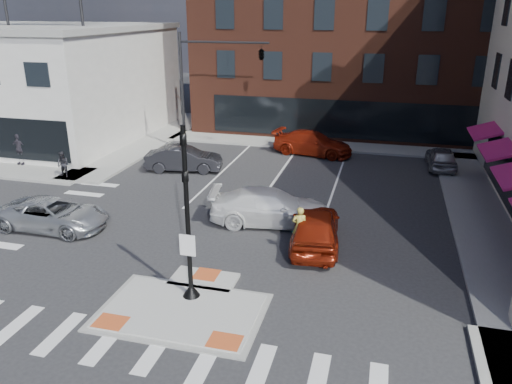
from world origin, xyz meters
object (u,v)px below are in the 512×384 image
(cyclist, at_px, (299,239))
(pedestrian_b, at_px, (19,149))
(pedestrian_a, at_px, (63,164))
(silver_suv, at_px, (53,214))
(bg_car_dark, at_px, (184,159))
(white_pickup, at_px, (271,207))
(bg_car_red, at_px, (313,143))
(bg_car_silver, at_px, (441,158))
(red_sedan, at_px, (315,227))

(cyclist, bearing_deg, pedestrian_b, -37.57)
(pedestrian_a, bearing_deg, silver_suv, -53.42)
(bg_car_dark, bearing_deg, pedestrian_b, 88.43)
(cyclist, height_order, pedestrian_b, pedestrian_b)
(white_pickup, xyz_separation_m, pedestrian_b, (-17.31, 4.63, 0.33))
(bg_car_red, height_order, pedestrian_b, pedestrian_b)
(bg_car_red, height_order, cyclist, cyclist)
(silver_suv, height_order, bg_car_silver, silver_suv)
(pedestrian_a, distance_m, pedestrian_b, 4.41)
(pedestrian_a, bearing_deg, bg_car_silver, 25.47)
(silver_suv, height_order, bg_car_red, bg_car_red)
(bg_car_red, xyz_separation_m, cyclist, (1.75, -14.92, -0.08))
(silver_suv, relative_size, cyclist, 2.41)
(red_sedan, relative_size, bg_car_silver, 1.21)
(pedestrian_b, bearing_deg, cyclist, -21.56)
(pedestrian_b, bearing_deg, bg_car_silver, 13.68)
(silver_suv, bearing_deg, cyclist, -88.70)
(white_pickup, height_order, bg_car_dark, white_pickup)
(red_sedan, distance_m, bg_car_silver, 14.13)
(silver_suv, height_order, pedestrian_a, pedestrian_a)
(cyclist, xyz_separation_m, pedestrian_b, (-19.14, 7.43, 0.44))
(silver_suv, relative_size, bg_car_dark, 1.09)
(red_sedan, xyz_separation_m, bg_car_red, (-2.25, 13.88, -0.05))
(red_sedan, relative_size, bg_car_red, 0.91)
(silver_suv, xyz_separation_m, pedestrian_b, (-7.92, 7.72, 0.44))
(silver_suv, relative_size, red_sedan, 1.02)
(white_pickup, distance_m, pedestrian_a, 13.54)
(white_pickup, bearing_deg, cyclist, -156.23)
(bg_car_silver, height_order, bg_car_red, bg_car_red)
(cyclist, bearing_deg, silver_suv, -14.86)
(bg_car_silver, bearing_deg, silver_suv, 36.37)
(silver_suv, distance_m, cyclist, 11.22)
(silver_suv, height_order, red_sedan, red_sedan)
(silver_suv, xyz_separation_m, bg_car_silver, (17.72, 14.12, -0.01))
(bg_car_dark, xyz_separation_m, bg_car_silver, (15.33, 4.59, -0.07))
(white_pickup, distance_m, cyclist, 3.34)
(white_pickup, bearing_deg, pedestrian_a, 67.17)
(white_pickup, relative_size, bg_car_silver, 1.38)
(silver_suv, bearing_deg, red_sedan, -83.72)
(red_sedan, distance_m, white_pickup, 2.92)
(bg_car_dark, distance_m, pedestrian_a, 7.00)
(bg_car_silver, height_order, pedestrian_b, pedestrian_b)
(bg_car_red, xyz_separation_m, pedestrian_a, (-13.25, -8.99, 0.12))
(pedestrian_a, xyz_separation_m, pedestrian_b, (-4.14, 1.50, 0.24))
(bg_car_dark, distance_m, cyclist, 12.78)
(red_sedan, xyz_separation_m, bg_car_dark, (-9.33, 8.20, -0.08))
(red_sedan, distance_m, pedestrian_b, 20.65)
(white_pickup, xyz_separation_m, bg_car_dark, (-7.00, 6.45, -0.05))
(cyclist, bearing_deg, pedestrian_a, -37.93)
(bg_car_silver, relative_size, pedestrian_a, 2.68)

